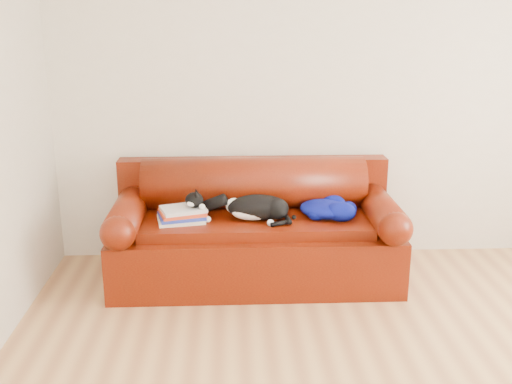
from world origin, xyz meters
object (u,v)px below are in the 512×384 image
blanket (327,208)px  cat (257,208)px  sofa_base (255,249)px  book_stack (182,214)px

blanket → cat: bearing=-173.3°
sofa_base → cat: size_ratio=3.49×
sofa_base → blanket: size_ratio=4.35×
sofa_base → blanket: bearing=-2.4°
cat → blanket: bearing=26.7°
cat → blanket: size_ratio=1.25×
sofa_base → blanket: (0.53, -0.02, 0.32)m
book_stack → cat: (0.54, 0.01, 0.04)m
book_stack → sofa_base: bearing=9.5°
book_stack → cat: 0.54m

